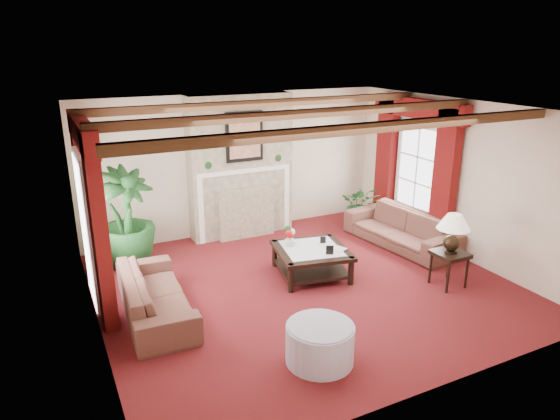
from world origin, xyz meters
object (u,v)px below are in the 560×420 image
sofa_right (401,223)px  ottoman (320,344)px  side_table (448,269)px  sofa_left (154,288)px  coffee_table (311,262)px  potted_palm (128,238)px

sofa_right → ottoman: 4.01m
side_table → sofa_right: bearing=76.1°
sofa_left → coffee_table: size_ratio=1.89×
ottoman → coffee_table: bearing=62.8°
coffee_table → ottoman: size_ratio=1.38×
sofa_right → ottoman: sofa_right is taller
sofa_left → coffee_table: sofa_left is taller
potted_palm → coffee_table: 3.08m
potted_palm → side_table: potted_palm is taller
potted_palm → side_table: 5.19m
potted_palm → ottoman: bearing=-68.5°
coffee_table → ottoman: (-1.06, -2.07, 0.01)m
potted_palm → coffee_table: (2.55, -1.71, -0.24)m
sofa_left → side_table: sofa_left is taller
sofa_left → potted_palm: (-0.01, 1.84, 0.06)m
ottoman → sofa_left: bearing=127.4°
potted_palm → ottoman: 4.06m
sofa_left → ottoman: size_ratio=2.62×
sofa_left → side_table: (4.24, -1.11, -0.13)m
potted_palm → coffee_table: potted_palm is taller
sofa_right → sofa_left: bearing=-90.7°
coffee_table → side_table: (1.71, -1.25, 0.05)m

